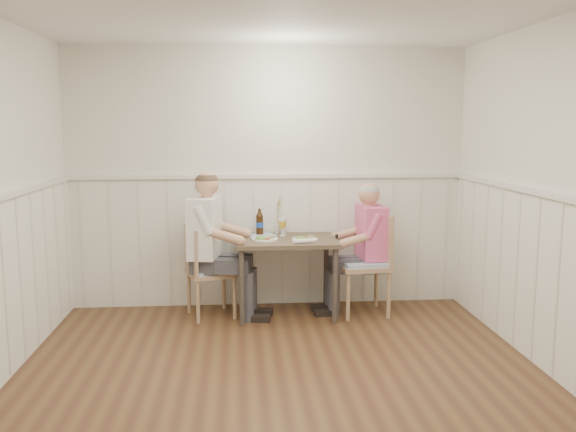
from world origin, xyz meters
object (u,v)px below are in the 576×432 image
object	(u,v)px
man_in_pink	(367,257)
grass_vase	(277,216)
beer_bottle	(260,223)
diner_cream	(210,256)
chair_left	(205,268)
dining_table	(286,249)
chair_right	(369,260)

from	to	relation	value
man_in_pink	grass_vase	xyz separation A→B (m)	(-0.87, 0.26, 0.39)
beer_bottle	grass_vase	world-z (taller)	grass_vase
diner_cream	grass_vase	bearing A→B (deg)	25.85
diner_cream	man_in_pink	bearing A→B (deg)	2.43
chair_left	beer_bottle	size ratio (longest dim) A/B	3.38
dining_table	chair_right	size ratio (longest dim) A/B	0.98
diner_cream	chair_right	bearing A→B (deg)	-0.02
beer_bottle	chair_right	bearing A→B (deg)	-14.16
chair_right	diner_cream	bearing A→B (deg)	179.98
dining_table	diner_cream	distance (m)	0.74
man_in_pink	beer_bottle	world-z (taller)	man_in_pink
beer_bottle	grass_vase	distance (m)	0.19
man_in_pink	grass_vase	world-z (taller)	man_in_pink
diner_cream	dining_table	bearing A→B (deg)	1.75
beer_bottle	man_in_pink	bearing A→B (deg)	-10.88
chair_left	grass_vase	world-z (taller)	grass_vase
man_in_pink	chair_left	bearing A→B (deg)	-178.27
dining_table	chair_right	distance (m)	0.82
dining_table	beer_bottle	bearing A→B (deg)	135.47
dining_table	beer_bottle	distance (m)	0.41
man_in_pink	diner_cream	bearing A→B (deg)	-177.57
grass_vase	diner_cream	bearing A→B (deg)	-154.15
diner_cream	beer_bottle	distance (m)	0.62
dining_table	grass_vase	bearing A→B (deg)	103.54
chair_right	beer_bottle	bearing A→B (deg)	165.84
beer_bottle	grass_vase	bearing A→B (deg)	17.34
chair_right	diner_cream	world-z (taller)	diner_cream
diner_cream	chair_left	bearing A→B (deg)	157.86
dining_table	grass_vase	xyz separation A→B (m)	(-0.07, 0.30, 0.28)
chair_right	man_in_pink	world-z (taller)	man_in_pink
dining_table	chair_left	world-z (taller)	chair_left
chair_right	beer_bottle	size ratio (longest dim) A/B	3.78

